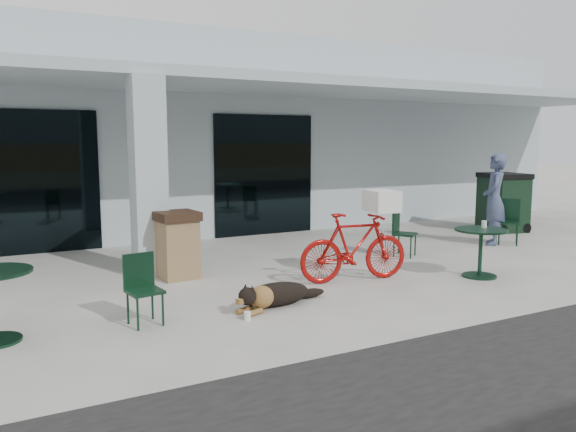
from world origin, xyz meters
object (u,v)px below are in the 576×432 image
cafe_chair_far_a (405,233)px  dog (276,293)px  trash_receptacle (177,245)px  bicycle (354,247)px  wheeled_bin (503,202)px  cafe_chair_far_b (509,222)px  person (494,199)px  cafe_table_far (480,253)px  cafe_chair_near (145,290)px

cafe_chair_far_a → dog: bearing=171.1°
cafe_chair_far_a → trash_receptacle: bearing=140.3°
bicycle → wheeled_bin: size_ratio=1.28×
cafe_chair_far_b → person: 0.56m
bicycle → cafe_chair_far_a: bearing=-51.3°
cafe_table_far → person: person is taller
bicycle → cafe_chair_far_a: bicycle is taller
cafe_chair_far_a → trash_receptacle: (-4.19, 0.35, 0.09)m
dog → cafe_chair_far_b: bearing=-4.8°
cafe_chair_far_a → wheeled_bin: (4.03, 1.30, 0.25)m
wheeled_bin → cafe_chair_near: bearing=-148.5°
bicycle → person: (4.28, 1.19, 0.41)m
bicycle → cafe_chair_far_a: size_ratio=2.04×
cafe_chair_near → cafe_chair_far_b: cafe_chair_far_b is taller
cafe_chair_near → trash_receptacle: bearing=55.3°
trash_receptacle → dog: bearing=-72.3°
cafe_table_far → cafe_chair_far_a: (-0.01, 1.80, 0.05)m
trash_receptacle → wheeled_bin: (8.23, 0.95, 0.16)m
dog → bicycle: bearing=1.0°
cafe_chair_near → cafe_chair_far_b: 8.03m
cafe_chair_far_b → dog: bearing=-116.1°
bicycle → dog: bearing=119.4°
cafe_chair_far_b → cafe_chair_far_a: bearing=-132.3°
person → wheeled_bin: size_ratio=1.37×
dog → cafe_chair_far_a: 3.94m
cafe_chair_near → cafe_table_far: bearing=-9.8°
person → wheeled_bin: person is taller
bicycle → cafe_chair_near: (-3.30, -0.57, -0.11)m
bicycle → cafe_chair_far_b: 4.68m
cafe_chair_near → trash_receptacle: trash_receptacle is taller
bicycle → person: 4.46m
trash_receptacle → cafe_chair_near: bearing=-116.4°
cafe_chair_near → person: person is taller
cafe_chair_far_b → wheeled_bin: bearing=93.5°
cafe_chair_far_a → wheeled_bin: bearing=-17.1°
dog → cafe_chair_far_a: bearing=6.1°
dog → trash_receptacle: (-0.66, 2.08, 0.34)m
cafe_chair_far_a → person: size_ratio=0.46×
person → dog: bearing=-27.0°
trash_receptacle → cafe_table_far: bearing=-27.1°
dog → cafe_chair_near: cafe_chair_near is taller
person → cafe_chair_far_a: bearing=-41.9°
person → cafe_chair_near: bearing=-31.0°
trash_receptacle → wheeled_bin: wheeled_bin is taller
wheeled_bin → trash_receptacle: bearing=-159.8°
cafe_chair_near → cafe_table_far: (5.20, -0.13, -0.03)m
person → trash_receptacle: person is taller
cafe_table_far → person: size_ratio=0.43×
bicycle → cafe_table_far: 2.03m
cafe_table_far → cafe_chair_far_b: bearing=33.3°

